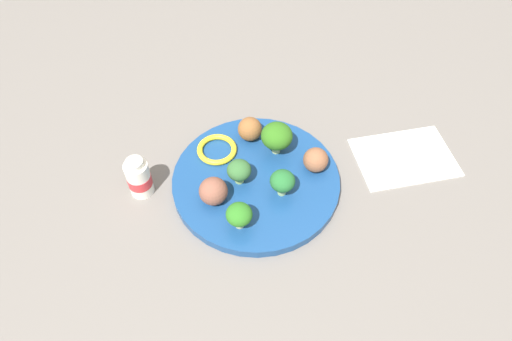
{
  "coord_description": "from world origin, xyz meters",
  "views": [
    {
      "loc": [
        -0.1,
        -0.47,
        0.64
      ],
      "look_at": [
        0.0,
        0.0,
        0.04
      ],
      "focal_mm": 33.0,
      "sensor_mm": 36.0,
      "label": 1
    }
  ],
  "objects_px": {
    "meatball_front_left": "(315,158)",
    "broccoli_floret_front_left": "(239,169)",
    "napkin": "(404,156)",
    "plate": "(256,181)",
    "broccoli_floret_near_rim": "(277,136)",
    "broccoli_floret_back_left": "(239,215)",
    "pepper_ring_near_rim": "(217,149)",
    "meatball_center": "(213,191)",
    "broccoli_floret_center": "(282,181)",
    "fork": "(404,145)",
    "meatball_near_rim": "(250,129)",
    "yogurt_bottle": "(139,178)",
    "knife": "(412,160)"
  },
  "relations": [
    {
      "from": "meatball_center",
      "to": "meatball_front_left",
      "type": "relative_size",
      "value": 1.09
    },
    {
      "from": "plate",
      "to": "broccoli_floret_back_left",
      "type": "distance_m",
      "value": 0.1
    },
    {
      "from": "meatball_near_rim",
      "to": "yogurt_bottle",
      "type": "relative_size",
      "value": 0.56
    },
    {
      "from": "plate",
      "to": "pepper_ring_near_rim",
      "type": "height_order",
      "value": "pepper_ring_near_rim"
    },
    {
      "from": "meatball_center",
      "to": "fork",
      "type": "height_order",
      "value": "meatball_center"
    },
    {
      "from": "broccoli_floret_near_rim",
      "to": "broccoli_floret_back_left",
      "type": "bearing_deg",
      "value": -123.95
    },
    {
      "from": "meatball_front_left",
      "to": "broccoli_floret_front_left",
      "type": "bearing_deg",
      "value": -179.48
    },
    {
      "from": "meatball_near_rim",
      "to": "broccoli_floret_front_left",
      "type": "bearing_deg",
      "value": -112.49
    },
    {
      "from": "meatball_front_left",
      "to": "napkin",
      "type": "bearing_deg",
      "value": -0.12
    },
    {
      "from": "broccoli_floret_center",
      "to": "fork",
      "type": "xyz_separation_m",
      "value": [
        0.24,
        0.06,
        -0.04
      ]
    },
    {
      "from": "yogurt_bottle",
      "to": "pepper_ring_near_rim",
      "type": "bearing_deg",
      "value": 18.72
    },
    {
      "from": "yogurt_bottle",
      "to": "plate",
      "type": "bearing_deg",
      "value": -8.05
    },
    {
      "from": "broccoli_floret_back_left",
      "to": "meatball_near_rim",
      "type": "xyz_separation_m",
      "value": [
        0.05,
        0.18,
        -0.01
      ]
    },
    {
      "from": "broccoli_floret_center",
      "to": "meatball_near_rim",
      "type": "distance_m",
      "value": 0.13
    },
    {
      "from": "broccoli_floret_front_left",
      "to": "meatball_near_rim",
      "type": "height_order",
      "value": "broccoli_floret_front_left"
    },
    {
      "from": "meatball_center",
      "to": "napkin",
      "type": "bearing_deg",
      "value": 5.28
    },
    {
      "from": "meatball_near_rim",
      "to": "fork",
      "type": "distance_m",
      "value": 0.28
    },
    {
      "from": "meatball_center",
      "to": "meatball_front_left",
      "type": "distance_m",
      "value": 0.18
    },
    {
      "from": "broccoli_floret_front_left",
      "to": "napkin",
      "type": "relative_size",
      "value": 0.26
    },
    {
      "from": "broccoli_floret_front_left",
      "to": "yogurt_bottle",
      "type": "bearing_deg",
      "value": 171.42
    },
    {
      "from": "broccoli_floret_near_rim",
      "to": "pepper_ring_near_rim",
      "type": "distance_m",
      "value": 0.11
    },
    {
      "from": "plate",
      "to": "meatball_front_left",
      "type": "relative_size",
      "value": 6.64
    },
    {
      "from": "broccoli_floret_near_rim",
      "to": "fork",
      "type": "distance_m",
      "value": 0.24
    },
    {
      "from": "meatball_front_left",
      "to": "meatball_near_rim",
      "type": "bearing_deg",
      "value": 136.13
    },
    {
      "from": "broccoli_floret_front_left",
      "to": "napkin",
      "type": "height_order",
      "value": "broccoli_floret_front_left"
    },
    {
      "from": "plate",
      "to": "pepper_ring_near_rim",
      "type": "bearing_deg",
      "value": 126.74
    },
    {
      "from": "meatball_near_rim",
      "to": "yogurt_bottle",
      "type": "bearing_deg",
      "value": -161.57
    },
    {
      "from": "broccoli_floret_center",
      "to": "napkin",
      "type": "bearing_deg",
      "value": 10.15
    },
    {
      "from": "broccoli_floret_near_rim",
      "to": "meatball_center",
      "type": "bearing_deg",
      "value": -147.08
    },
    {
      "from": "broccoli_floret_center",
      "to": "napkin",
      "type": "xyz_separation_m",
      "value": [
        0.23,
        0.04,
        -0.04
      ]
    },
    {
      "from": "broccoli_floret_center",
      "to": "meatball_near_rim",
      "type": "relative_size",
      "value": 1.13
    },
    {
      "from": "plate",
      "to": "broccoli_floret_front_left",
      "type": "bearing_deg",
      "value": 175.0
    },
    {
      "from": "broccoli_floret_front_left",
      "to": "broccoli_floret_near_rim",
      "type": "distance_m",
      "value": 0.09
    },
    {
      "from": "broccoli_floret_center",
      "to": "plate",
      "type": "bearing_deg",
      "value": 131.53
    },
    {
      "from": "napkin",
      "to": "fork",
      "type": "height_order",
      "value": "fork"
    },
    {
      "from": "meatball_near_rim",
      "to": "pepper_ring_near_rim",
      "type": "distance_m",
      "value": 0.07
    },
    {
      "from": "broccoli_floret_center",
      "to": "broccoli_floret_near_rim",
      "type": "height_order",
      "value": "broccoli_floret_near_rim"
    },
    {
      "from": "meatball_front_left",
      "to": "plate",
      "type": "bearing_deg",
      "value": -177.96
    },
    {
      "from": "meatball_center",
      "to": "knife",
      "type": "relative_size",
      "value": 0.32
    },
    {
      "from": "broccoli_floret_front_left",
      "to": "broccoli_floret_near_rim",
      "type": "bearing_deg",
      "value": 32.63
    },
    {
      "from": "fork",
      "to": "knife",
      "type": "distance_m",
      "value": 0.04
    },
    {
      "from": "broccoli_floret_center",
      "to": "meatball_front_left",
      "type": "xyz_separation_m",
      "value": [
        0.07,
        0.04,
        -0.01
      ]
    },
    {
      "from": "plate",
      "to": "broccoli_floret_near_rim",
      "type": "bearing_deg",
      "value": 47.08
    },
    {
      "from": "plate",
      "to": "broccoli_floret_near_rim",
      "type": "xyz_separation_m",
      "value": [
        0.05,
        0.05,
        0.05
      ]
    },
    {
      "from": "broccoli_floret_front_left",
      "to": "meatball_center",
      "type": "bearing_deg",
      "value": -146.61
    },
    {
      "from": "broccoli_floret_near_rim",
      "to": "fork",
      "type": "relative_size",
      "value": 0.5
    },
    {
      "from": "broccoli_floret_front_left",
      "to": "fork",
      "type": "relative_size",
      "value": 0.37
    },
    {
      "from": "plate",
      "to": "broccoli_floret_back_left",
      "type": "xyz_separation_m",
      "value": [
        -0.04,
        -0.09,
        0.04
      ]
    },
    {
      "from": "broccoli_floret_front_left",
      "to": "pepper_ring_near_rim",
      "type": "bearing_deg",
      "value": 110.35
    },
    {
      "from": "plate",
      "to": "meatball_near_rim",
      "type": "relative_size",
      "value": 6.57
    }
  ]
}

